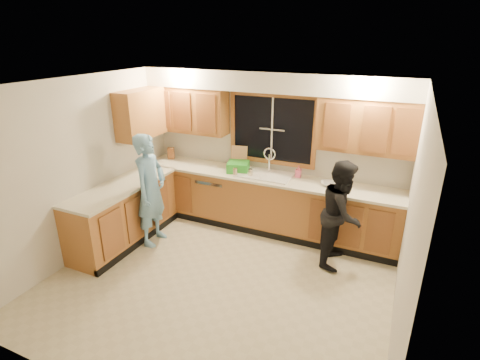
% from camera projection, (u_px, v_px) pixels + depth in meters
% --- Properties ---
extents(floor, '(4.20, 4.20, 0.00)m').
position_uv_depth(floor, '(219.00, 281.00, 4.87)').
color(floor, beige).
rests_on(floor, ground).
extents(ceiling, '(4.20, 4.20, 0.00)m').
position_uv_depth(ceiling, '(214.00, 85.00, 3.96)').
color(ceiling, silver).
extents(wall_back, '(4.20, 0.00, 4.20)m').
position_uv_depth(wall_back, '(272.00, 150.00, 6.03)').
color(wall_back, beige).
rests_on(wall_back, ground).
extents(wall_left, '(0.00, 3.80, 3.80)m').
position_uv_depth(wall_left, '(84.00, 168.00, 5.23)').
color(wall_left, beige).
rests_on(wall_left, ground).
extents(wall_right, '(0.00, 3.80, 3.80)m').
position_uv_depth(wall_right, '(410.00, 228.00, 3.61)').
color(wall_right, beige).
rests_on(wall_right, ground).
extents(base_cabinets_back, '(4.20, 0.60, 0.88)m').
position_uv_depth(base_cabinets_back, '(264.00, 203.00, 6.07)').
color(base_cabinets_back, '#AB6A31').
rests_on(base_cabinets_back, ground).
extents(base_cabinets_left, '(0.60, 1.90, 0.88)m').
position_uv_depth(base_cabinets_left, '(124.00, 214.00, 5.70)').
color(base_cabinets_left, '#AB6A31').
rests_on(base_cabinets_left, ground).
extents(countertop_back, '(4.20, 0.63, 0.04)m').
position_uv_depth(countertop_back, '(264.00, 177.00, 5.89)').
color(countertop_back, beige).
rests_on(countertop_back, base_cabinets_back).
extents(countertop_left, '(0.63, 1.90, 0.04)m').
position_uv_depth(countertop_left, '(122.00, 186.00, 5.53)').
color(countertop_left, beige).
rests_on(countertop_left, base_cabinets_left).
extents(upper_cabinets_left, '(1.35, 0.33, 0.75)m').
position_uv_depth(upper_cabinets_left, '(189.00, 110.00, 6.23)').
color(upper_cabinets_left, '#AB6A31').
rests_on(upper_cabinets_left, wall_back).
extents(upper_cabinets_right, '(1.35, 0.33, 0.75)m').
position_uv_depth(upper_cabinets_right, '(367.00, 126.00, 5.13)').
color(upper_cabinets_right, '#AB6A31').
rests_on(upper_cabinets_right, wall_back).
extents(upper_cabinets_return, '(0.33, 0.90, 0.75)m').
position_uv_depth(upper_cabinets_return, '(141.00, 114.00, 5.90)').
color(upper_cabinets_return, '#AB6A31').
rests_on(upper_cabinets_return, wall_left).
extents(soffit, '(4.20, 0.35, 0.30)m').
position_uv_depth(soffit, '(270.00, 82.00, 5.48)').
color(soffit, white).
rests_on(soffit, wall_back).
extents(window_frame, '(1.44, 0.03, 1.14)m').
position_uv_depth(window_frame, '(272.00, 129.00, 5.90)').
color(window_frame, black).
rests_on(window_frame, wall_back).
extents(sink, '(0.86, 0.52, 0.57)m').
position_uv_depth(sink, '(265.00, 179.00, 5.92)').
color(sink, white).
rests_on(sink, countertop_back).
extents(dishwasher, '(0.60, 0.56, 0.82)m').
position_uv_depth(dishwasher, '(217.00, 196.00, 6.40)').
color(dishwasher, white).
rests_on(dishwasher, floor).
extents(stove, '(0.58, 0.75, 0.90)m').
position_uv_depth(stove, '(97.00, 230.00, 5.22)').
color(stove, white).
rests_on(stove, floor).
extents(man, '(0.46, 0.66, 1.70)m').
position_uv_depth(man, '(151.00, 190.00, 5.51)').
color(man, '#6DA4CF').
rests_on(man, floor).
extents(woman, '(0.59, 0.74, 1.49)m').
position_uv_depth(woman, '(342.00, 214.00, 5.04)').
color(woman, black).
rests_on(woman, floor).
extents(knife_block, '(0.14, 0.13, 0.20)m').
position_uv_depth(knife_block, '(171.00, 153.00, 6.66)').
color(knife_block, brown).
rests_on(knife_block, countertop_back).
extents(cutting_board, '(0.28, 0.15, 0.35)m').
position_uv_depth(cutting_board, '(239.00, 156.00, 6.23)').
color(cutting_board, tan).
rests_on(cutting_board, countertop_back).
extents(dish_crate, '(0.41, 0.39, 0.16)m').
position_uv_depth(dish_crate, '(238.00, 167.00, 6.05)').
color(dish_crate, green).
rests_on(dish_crate, countertop_back).
extents(soap_bottle, '(0.09, 0.09, 0.19)m').
position_uv_depth(soap_bottle, '(298.00, 171.00, 5.80)').
color(soap_bottle, '#E65780').
rests_on(soap_bottle, countertop_back).
extents(bowl, '(0.27, 0.27, 0.06)m').
position_uv_depth(bowl, '(328.00, 184.00, 5.50)').
color(bowl, silver).
rests_on(bowl, countertop_back).
extents(can_left, '(0.09, 0.09, 0.13)m').
position_uv_depth(can_left, '(235.00, 172.00, 5.85)').
color(can_left, beige).
rests_on(can_left, countertop_back).
extents(can_right, '(0.08, 0.08, 0.13)m').
position_uv_depth(can_right, '(250.00, 173.00, 5.81)').
color(can_right, beige).
rests_on(can_right, countertop_back).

